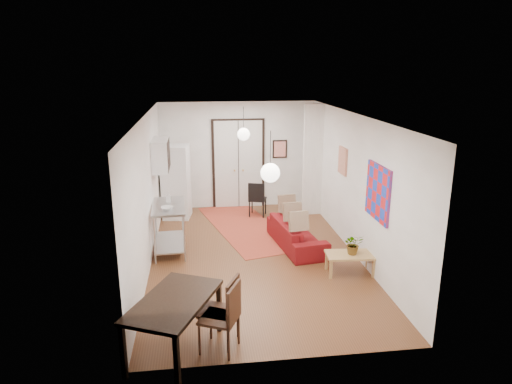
{
  "coord_description": "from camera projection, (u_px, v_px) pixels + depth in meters",
  "views": [
    {
      "loc": [
        -1.09,
        -8.74,
        3.87
      ],
      "look_at": [
        0.1,
        0.46,
        1.25
      ],
      "focal_mm": 32.0,
      "sensor_mm": 36.0,
      "label": 1
    }
  ],
  "objects": [
    {
      "name": "dining_chair_near",
      "position": [
        218.0,
        302.0,
        6.51
      ],
      "size": [
        0.64,
        0.76,
        1.02
      ],
      "rotation": [
        0.0,
        0.0,
        -2.0
      ],
      "color": "#391C12",
      "rests_on": "floor"
    },
    {
      "name": "stub_partition",
      "position": [
        313.0,
        160.0,
        11.79
      ],
      "size": [
        0.5,
        0.1,
        2.9
      ],
      "primitive_type": "cube",
      "color": "white",
      "rests_on": "floor"
    },
    {
      "name": "fridge",
      "position": [
        176.0,
        182.0,
        11.68
      ],
      "size": [
        0.75,
        0.75,
        1.89
      ],
      "primitive_type": "cube",
      "rotation": [
        0.0,
        0.0,
        -0.14
      ],
      "color": "white",
      "rests_on": "floor"
    },
    {
      "name": "wall_left",
      "position": [
        147.0,
        192.0,
        8.87
      ],
      "size": [
        0.02,
        7.0,
        2.9
      ],
      "primitive_type": "cube",
      "color": "white",
      "rests_on": "floor"
    },
    {
      "name": "soap_bottle",
      "position": [
        168.0,
        197.0,
        9.7
      ],
      "size": [
        0.1,
        0.1,
        0.21
      ],
      "primitive_type": "imported",
      "rotation": [
        0.0,
        0.0,
        0.05
      ],
      "color": "teal",
      "rests_on": "kitchen_counter"
    },
    {
      "name": "kitchen_counter",
      "position": [
        169.0,
        221.0,
        9.59
      ],
      "size": [
        0.74,
        1.37,
        1.02
      ],
      "rotation": [
        0.0,
        0.0,
        0.05
      ],
      "color": "#BABDBF",
      "rests_on": "floor"
    },
    {
      "name": "dining_chair_far",
      "position": [
        219.0,
        308.0,
        6.35
      ],
      "size": [
        0.64,
        0.76,
        1.02
      ],
      "rotation": [
        0.0,
        0.0,
        -2.0
      ],
      "color": "#391C12",
      "rests_on": "floor"
    },
    {
      "name": "pendant_front",
      "position": [
        270.0,
        173.0,
        7.0
      ],
      "size": [
        0.3,
        0.3,
        0.8
      ],
      "color": "silver",
      "rests_on": "ceiling"
    },
    {
      "name": "double_doors",
      "position": [
        238.0,
        165.0,
        12.49
      ],
      "size": [
        1.44,
        0.06,
        2.5
      ],
      "primitive_type": "cube",
      "color": "silver",
      "rests_on": "wall_back"
    },
    {
      "name": "coffee_table",
      "position": [
        350.0,
        257.0,
        8.62
      ],
      "size": [
        0.94,
        0.57,
        0.4
      ],
      "rotation": [
        0.0,
        0.0,
        -0.08
      ],
      "color": "tan",
      "rests_on": "floor"
    },
    {
      "name": "wall_right",
      "position": [
        355.0,
        185.0,
        9.39
      ],
      "size": [
        0.02,
        7.0,
        2.9
      ],
      "primitive_type": "cube",
      "color": "white",
      "rests_on": "floor"
    },
    {
      "name": "ceiling",
      "position": [
        254.0,
        116.0,
        8.74
      ],
      "size": [
        4.2,
        7.0,
        0.02
      ],
      "primitive_type": "cube",
      "color": "white",
      "rests_on": "wall_back"
    },
    {
      "name": "floor",
      "position": [
        254.0,
        256.0,
        9.52
      ],
      "size": [
        7.0,
        7.0,
        0.0
      ],
      "primitive_type": "plane",
      "color": "brown",
      "rests_on": "ground"
    },
    {
      "name": "black_side_chair",
      "position": [
        257.0,
        195.0,
        11.96
      ],
      "size": [
        0.53,
        0.54,
        0.93
      ],
      "rotation": [
        0.0,
        0.0,
        2.83
      ],
      "color": "black",
      "rests_on": "floor"
    },
    {
      "name": "wall_back",
      "position": [
        238.0,
        155.0,
        12.47
      ],
      "size": [
        4.2,
        0.02,
        2.9
      ],
      "primitive_type": "cube",
      "color": "white",
      "rests_on": "floor"
    },
    {
      "name": "pendant_back",
      "position": [
        244.0,
        134.0,
        10.82
      ],
      "size": [
        0.3,
        0.3,
        0.8
      ],
      "color": "silver",
      "rests_on": "ceiling"
    },
    {
      "name": "painting_popart",
      "position": [
        378.0,
        192.0,
        8.14
      ],
      "size": [
        0.05,
        1.0,
        1.0
      ],
      "primitive_type": "cube",
      "color": "red",
      "rests_on": "wall_right"
    },
    {
      "name": "print_left",
      "position": [
        156.0,
        149.0,
        10.65
      ],
      "size": [
        0.03,
        0.44,
        0.54
      ],
      "primitive_type": "cube",
      "color": "olive",
      "rests_on": "wall_left"
    },
    {
      "name": "sofa",
      "position": [
        296.0,
        234.0,
        9.95
      ],
      "size": [
        1.04,
        2.06,
        0.57
      ],
      "primitive_type": "imported",
      "rotation": [
        0.0,
        0.0,
        1.71
      ],
      "color": "maroon",
      "rests_on": "floor"
    },
    {
      "name": "potted_plant",
      "position": [
        353.0,
        244.0,
        8.56
      ],
      "size": [
        0.38,
        0.33,
        0.39
      ],
      "primitive_type": "imported",
      "rotation": [
        0.0,
        0.0,
        -0.08
      ],
      "color": "#396F32",
      "rests_on": "coffee_table"
    },
    {
      "name": "wall_front",
      "position": [
        288.0,
        261.0,
        5.79
      ],
      "size": [
        4.2,
        0.02,
        2.9
      ],
      "primitive_type": "cube",
      "color": "white",
      "rests_on": "floor"
    },
    {
      "name": "bowl",
      "position": [
        167.0,
        208.0,
        9.2
      ],
      "size": [
        0.25,
        0.25,
        0.06
      ],
      "primitive_type": "imported",
      "rotation": [
        0.0,
        0.0,
        0.05
      ],
      "color": "white",
      "rests_on": "kitchen_counter"
    },
    {
      "name": "wall_cabinet",
      "position": [
        161.0,
        155.0,
        10.2
      ],
      "size": [
        0.35,
        1.0,
        0.7
      ],
      "primitive_type": "cube",
      "color": "white",
      "rests_on": "wall_left"
    },
    {
      "name": "painting_abstract",
      "position": [
        343.0,
        161.0,
        10.05
      ],
      "size": [
        0.05,
        0.5,
        0.6
      ],
      "primitive_type": "cube",
      "color": "beige",
      "rests_on": "wall_right"
    },
    {
      "name": "dining_table",
      "position": [
        174.0,
        305.0,
        6.14
      ],
      "size": [
        1.39,
        1.7,
        0.82
      ],
      "rotation": [
        0.0,
        0.0,
        -0.43
      ],
      "color": "black",
      "rests_on": "floor"
    },
    {
      "name": "kilim_rug",
      "position": [
        245.0,
        227.0,
        11.19
      ],
      "size": [
        2.29,
        3.96,
        0.01
      ],
      "primitive_type": "cube",
      "rotation": [
        0.0,
        0.0,
        0.25
      ],
      "color": "#BE462F",
      "rests_on": "floor"
    },
    {
      "name": "poster_back",
      "position": [
        280.0,
        149.0,
        12.54
      ],
      "size": [
        0.4,
        0.03,
        0.5
      ],
      "primitive_type": "cube",
      "color": "red",
      "rests_on": "wall_back"
    }
  ]
}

